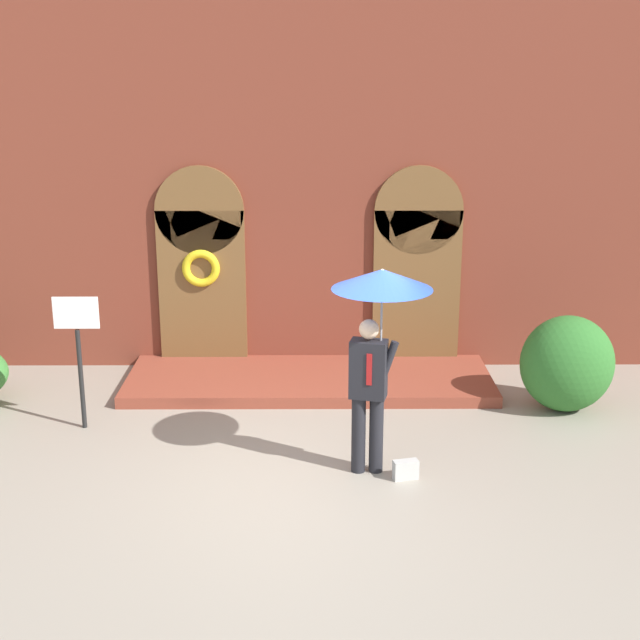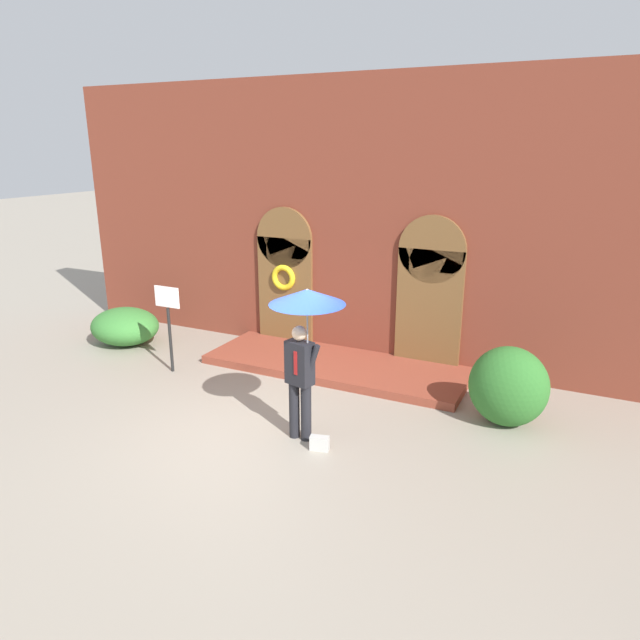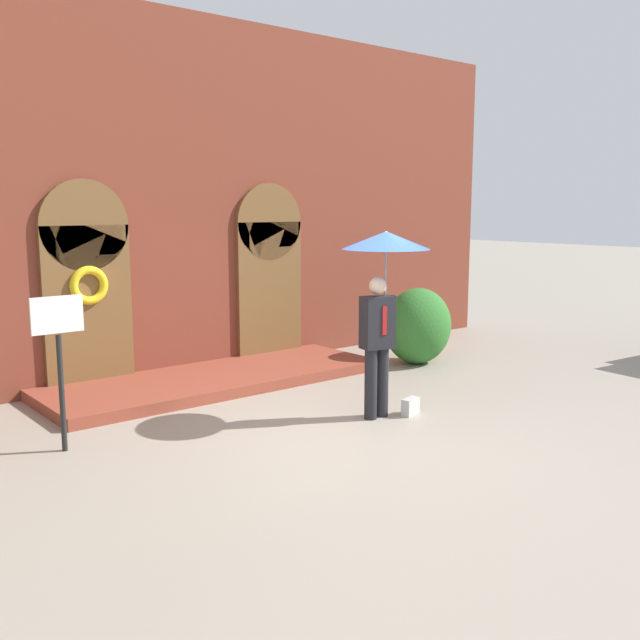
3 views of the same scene
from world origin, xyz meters
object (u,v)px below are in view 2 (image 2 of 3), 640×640
Objects in this scene: handbag at (320,443)px; shrub_right at (508,386)px; shrub_left at (125,326)px; sign_post at (168,315)px; person_with_umbrella at (305,319)px.

handbag is 3.14m from shrub_right.
handbag is at bearing -21.19° from shrub_left.
sign_post reaches higher than shrub_right.
shrub_right is (2.32, 2.04, 0.54)m from handbag.
shrub_left is at bearing 159.47° from person_with_umbrella.
shrub_right is (6.27, 0.57, -0.51)m from sign_post.
person_with_umbrella reaches higher than sign_post.
sign_post reaches higher than shrub_left.
sign_post is at bearing 146.27° from handbag.
person_with_umbrella is 1.84m from handbag.
person_with_umbrella reaches higher than shrub_left.
shrub_right reaches higher than handbag.
sign_post is (-3.63, 1.27, -0.75)m from person_with_umbrella.
shrub_left is at bearing 178.14° from shrub_right.
shrub_left is (-2.02, 0.84, -0.76)m from sign_post.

